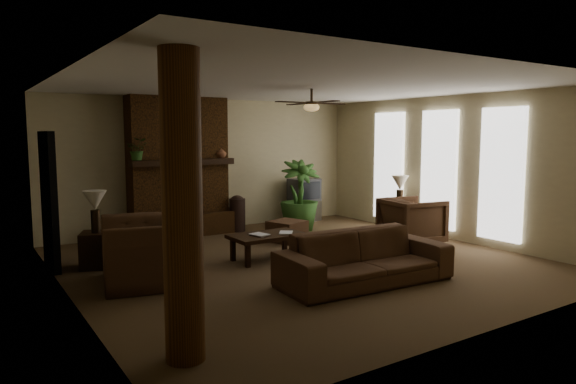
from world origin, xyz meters
TOP-DOWN VIEW (x-y plane):
  - room_shell at (0.00, 0.00)m, footprint 7.00×7.00m
  - fireplace at (-0.80, 3.22)m, footprint 2.40×0.70m
  - windows at (3.45, 0.20)m, footprint 0.08×3.65m
  - log_column at (-2.95, -2.40)m, footprint 0.36×0.36m
  - doorway at (-3.44, 1.80)m, footprint 0.10×1.00m
  - ceiling_fan at (0.40, 0.30)m, footprint 1.35×1.35m
  - sofa at (0.05, -1.46)m, footprint 2.49×0.87m
  - armchair_left at (-2.43, 0.23)m, footprint 1.16×1.53m
  - armchair_right at (2.43, -0.08)m, footprint 1.02×1.07m
  - coffee_table at (-0.40, 0.41)m, footprint 1.20×0.70m
  - ottoman at (0.67, 1.46)m, footprint 0.76×0.76m
  - tv_stand at (2.23, 3.15)m, footprint 0.98×0.78m
  - tv at (2.22, 3.10)m, footprint 0.65×0.53m
  - floor_vase at (0.36, 2.92)m, footprint 0.34×0.34m
  - floor_plant at (1.53, 2.30)m, footprint 1.10×1.63m
  - side_table_left at (-2.83, 1.46)m, footprint 0.65×0.65m
  - lamp_left at (-2.85, 1.43)m, footprint 0.43×0.43m
  - side_table_right at (3.15, 0.97)m, footprint 0.66×0.66m
  - lamp_right at (3.15, 0.95)m, footprint 0.41×0.41m
  - mantel_plant at (-1.71, 2.98)m, footprint 0.50×0.52m
  - mantel_vase at (0.05, 3.02)m, footprint 0.24×0.25m
  - book_a at (-0.67, 0.36)m, footprint 0.22×0.07m
  - book_b at (-0.19, 0.36)m, footprint 0.18×0.15m

SIDE VIEW (x-z plane):
  - ottoman at x=0.67m, z-range 0.00..0.40m
  - tv_stand at x=2.23m, z-range 0.00..0.50m
  - side_table_left at x=-2.83m, z-range 0.00..0.55m
  - side_table_right at x=3.15m, z-range 0.00..0.55m
  - coffee_table at x=-0.40m, z-range 0.16..0.59m
  - floor_plant at x=1.53m, z-range 0.00..0.84m
  - floor_vase at x=0.36m, z-range 0.05..0.82m
  - sofa at x=0.05m, z-range 0.00..0.96m
  - armchair_right at x=2.43m, z-range 0.00..0.98m
  - book_a at x=-0.67m, z-range 0.43..0.72m
  - book_b at x=-0.19m, z-range 0.43..0.72m
  - armchair_left at x=-2.43m, z-range 0.00..1.19m
  - tv at x=2.22m, z-range 0.50..1.02m
  - lamp_left at x=-2.85m, z-range 0.68..1.33m
  - lamp_right at x=3.15m, z-range 0.68..1.33m
  - doorway at x=-3.44m, z-range 0.00..2.10m
  - fireplace at x=-0.80m, z-range -0.24..2.56m
  - windows at x=3.45m, z-range 0.17..2.53m
  - log_column at x=-2.95m, z-range 0.00..2.80m
  - room_shell at x=0.00m, z-range -2.10..4.90m
  - mantel_vase at x=0.05m, z-range 1.56..1.78m
  - mantel_plant at x=-1.71m, z-range 1.56..1.89m
  - ceiling_fan at x=0.40m, z-range 2.34..2.72m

